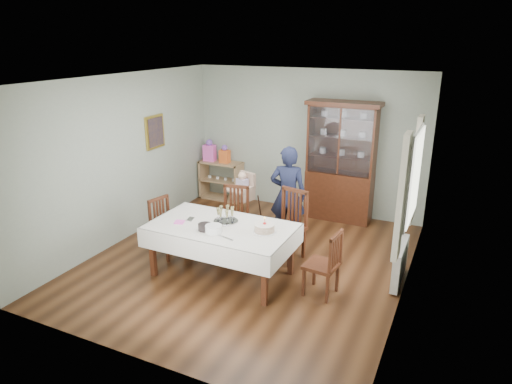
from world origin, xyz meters
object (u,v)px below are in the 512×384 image
Objects in this scene: china_cabinet at (341,160)px; sideboard at (221,180)px; woman at (288,195)px; high_chair at (243,206)px; dining_table at (222,250)px; chair_far_left at (233,229)px; gift_bag_orange at (225,155)px; chair_end_right at (322,276)px; chair_end_left at (168,238)px; gift_bag_pink at (210,151)px; champagne_tray at (226,218)px; birthday_cake at (265,228)px; chair_far_right at (287,239)px.

china_cabinet is 2.42× the size of sideboard.
woman is 1.01m from high_chair.
dining_table is 3.24m from sideboard.
gift_bag_orange reaches higher than chair_far_left.
china_cabinet reaches higher than chair_end_right.
chair_end_left is at bearing -147.77° from chair_far_left.
gift_bag_pink is (-1.55, 1.90, 0.71)m from chair_far_left.
china_cabinet is 2.21× the size of chair_far_left.
dining_table is 0.46m from champagne_tray.
china_cabinet is 1.46m from woman.
chair_end_left reaches higher than dining_table.
woman is 5.13× the size of birthday_cake.
chair_far_left is at bearing 26.45° from woman.
woman reaches higher than champagne_tray.
chair_far_right is (0.94, -0.03, 0.03)m from chair_far_left.
chair_end_left is 2.86× the size of birthday_cake.
chair_far_right is 1.10m from champagne_tray.
china_cabinet reaches higher than woman.
gift_bag_pink is (-2.48, 1.93, 0.68)m from chair_far_right.
chair_far_left is 3.11× the size of birthday_cake.
high_chair reaches higher than chair_end_right.
gift_bag_pink reaches higher than birthday_cake.
gift_bag_pink is at bearing 119.85° from chair_far_left.
high_chair is 1.98m from birthday_cake.
chair_end_left is at bearing -146.05° from chair_far_right.
chair_far_left is at bearing -50.84° from gift_bag_pink.
chair_far_right is 1.85m from chair_end_left.
champagne_tray is at bearing 94.06° from dining_table.
high_chair is at bearing 125.65° from birthday_cake.
gift_bag_orange reaches higher than chair_end_right.
chair_end_right is at bearing -78.72° from china_cabinet.
gift_bag_pink is at bearing 124.68° from champagne_tray.
chair_end_left is 2.59× the size of champagne_tray.
sideboard is at bearing 151.54° from high_chair.
dining_table is 2.05× the size of chair_far_left.
sideboard is at bearing 4.57° from gift_bag_pink.
gift_bag_orange is (-2.40, 0.00, -0.16)m from china_cabinet.
dining_table is 1.08m from chair_far_right.
china_cabinet reaches higher than champagne_tray.
gift_bag_orange is (-1.00, 1.18, 0.56)m from high_chair.
china_cabinet is 2.10m from chair_far_right.
birthday_cake is (0.63, 0.05, 0.43)m from dining_table.
champagne_tray is (-0.01, 0.15, 0.44)m from dining_table.
chair_far_right reaches higher than sideboard.
gift_bag_orange is (0.35, -0.00, -0.03)m from gift_bag_pink.
sideboard is at bearing 114.73° from chair_far_left.
dining_table is at bearing -54.12° from high_chair.
china_cabinet is at bearing 72.10° from dining_table.
birthday_cake is (2.23, -2.77, 0.42)m from sideboard.
woman is at bearing 98.85° from birthday_cake.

